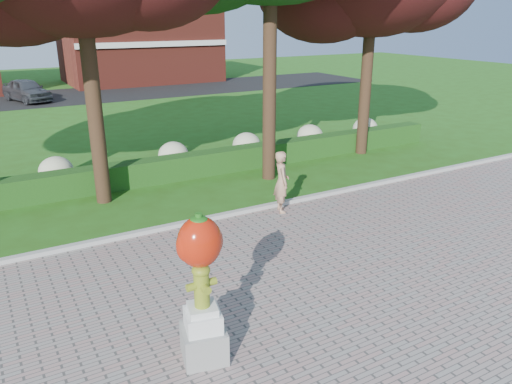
{
  "coord_description": "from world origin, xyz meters",
  "views": [
    {
      "loc": [
        -4.98,
        -8.54,
        5.32
      ],
      "look_at": [
        0.44,
        1.0,
        1.41
      ],
      "focal_mm": 35.0,
      "sensor_mm": 36.0,
      "label": 1
    }
  ],
  "objects": [
    {
      "name": "woman",
      "position": [
        2.17,
        2.6,
        0.92
      ],
      "size": [
        0.59,
        0.74,
        1.76
      ],
      "primitive_type": "imported",
      "rotation": [
        0.0,
        0.0,
        1.27
      ],
      "color": "tan",
      "rests_on": "walkway"
    },
    {
      "name": "ground",
      "position": [
        0.0,
        0.0,
        0.0
      ],
      "size": [
        100.0,
        100.0,
        0.0
      ],
      "primitive_type": "plane",
      "color": "#2A5515",
      "rests_on": "ground"
    },
    {
      "name": "parked_car",
      "position": [
        -1.8,
        27.03,
        0.74
      ],
      "size": [
        2.98,
        4.57,
        1.45
      ],
      "primitive_type": "imported",
      "rotation": [
        0.0,
        0.0,
        0.33
      ],
      "color": "#3D3F44",
      "rests_on": "street"
    },
    {
      "name": "street",
      "position": [
        0.0,
        28.0,
        0.01
      ],
      "size": [
        50.0,
        8.0,
        0.02
      ],
      "primitive_type": "cube",
      "color": "black",
      "rests_on": "ground"
    },
    {
      "name": "hydrant_sculpture",
      "position": [
        -2.37,
        -2.24,
        1.39
      ],
      "size": [
        0.83,
        0.83,
        2.54
      ],
      "rotation": [
        0.0,
        0.0,
        -0.23
      ],
      "color": "gray",
      "rests_on": "walkway"
    },
    {
      "name": "curb",
      "position": [
        0.0,
        3.0,
        0.07
      ],
      "size": [
        40.0,
        0.18,
        0.15
      ],
      "primitive_type": "cube",
      "color": "#ADADA5",
      "rests_on": "ground"
    },
    {
      "name": "hydrangea_row",
      "position": [
        0.57,
        8.0,
        0.55
      ],
      "size": [
        20.1,
        1.1,
        0.99
      ],
      "color": "#B0AF86",
      "rests_on": "ground"
    },
    {
      "name": "building_right",
      "position": [
        8.0,
        34.0,
        3.2
      ],
      "size": [
        12.0,
        8.0,
        6.4
      ],
      "primitive_type": "cube",
      "color": "maroon",
      "rests_on": "ground"
    },
    {
      "name": "walkway",
      "position": [
        0.0,
        -4.0,
        0.02
      ],
      "size": [
        40.0,
        14.0,
        0.04
      ],
      "primitive_type": "cube",
      "color": "gray",
      "rests_on": "ground"
    },
    {
      "name": "lawn_hedge",
      "position": [
        0.0,
        7.0,
        0.4
      ],
      "size": [
        24.0,
        0.7,
        0.8
      ],
      "primitive_type": "cube",
      "color": "#144012",
      "rests_on": "ground"
    }
  ]
}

